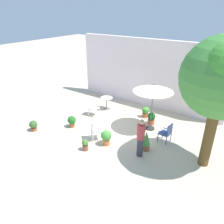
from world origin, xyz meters
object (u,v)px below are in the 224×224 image
potted_plant_5 (146,141)px  potted_plant_6 (85,145)px  potted_plant_0 (145,112)px  potted_plant_1 (106,137)px  patio_umbrella_0 (153,89)px  potted_plant_2 (72,121)px  standing_person (141,138)px  shade_tree (224,78)px  patio_chair_2 (167,132)px  potted_plant_3 (151,118)px  cafe_table_0 (107,101)px  patio_chair_1 (95,129)px  patio_chair_0 (93,107)px  potted_plant_4 (33,125)px

potted_plant_5 → potted_plant_6: (-2.11, -1.49, -0.19)m
potted_plant_0 → potted_plant_1: (-0.19, -3.42, 0.07)m
patio_umbrella_0 → potted_plant_2: (-3.36, -2.09, -1.79)m
standing_person → shade_tree: bearing=22.6°
potted_plant_2 → potted_plant_5: potted_plant_5 is taller
shade_tree → potted_plant_6: 5.81m
patio_chair_2 → potted_plant_3: bearing=137.8°
cafe_table_0 → patio_umbrella_0: bearing=-11.6°
cafe_table_0 → patio_chair_1: patio_chair_1 is taller
patio_chair_1 → potted_plant_5: patio_chair_1 is taller
patio_chair_0 → potted_plant_4: 3.28m
standing_person → patio_chair_2: bearing=71.6°
cafe_table_0 → potted_plant_6: size_ratio=1.47×
potted_plant_4 → potted_plant_6: potted_plant_4 is taller
potted_plant_4 → potted_plant_3: bearing=41.2°
patio_chair_1 → potted_plant_5: size_ratio=1.04×
potted_plant_4 → patio_umbrella_0: bearing=36.3°
cafe_table_0 → potted_plant_1: cafe_table_0 is taller
potted_plant_5 → standing_person: standing_person is taller
potted_plant_1 → potted_plant_4: bearing=-164.1°
patio_chair_1 → potted_plant_6: (0.17, -0.89, -0.28)m
cafe_table_0 → potted_plant_4: (-1.50, -4.08, -0.23)m
shade_tree → patio_chair_0: shade_tree is taller
patio_chair_0 → potted_plant_2: patio_chair_0 is taller
potted_plant_5 → potted_plant_6: 2.59m
patio_chair_2 → potted_plant_4: (-5.78, -2.74, -0.24)m
shade_tree → potted_plant_1: shade_tree is taller
cafe_table_0 → standing_person: standing_person is taller
cafe_table_0 → potted_plant_3: size_ratio=1.14×
potted_plant_2 → potted_plant_5: bearing=5.2°
patio_umbrella_0 → potted_plant_3: bearing=110.5°
patio_umbrella_0 → potted_plant_5: patio_umbrella_0 is taller
potted_plant_5 → potted_plant_0: bearing=117.2°
patio_umbrella_0 → potted_plant_6: patio_umbrella_0 is taller
potted_plant_0 → potted_plant_2: potted_plant_0 is taller
potted_plant_0 → standing_person: 3.60m
shade_tree → potted_plant_6: (-4.44, -1.96, -3.21)m
cafe_table_0 → patio_chair_2: patio_chair_2 is taller
patio_chair_1 → potted_plant_1: (0.67, -0.05, -0.15)m
standing_person → potted_plant_1: bearing=-174.8°
patio_chair_2 → patio_umbrella_0: bearing=148.4°
shade_tree → potted_plant_3: (-3.13, 1.75, -3.13)m
shade_tree → patio_umbrella_0: (-2.95, 1.25, -1.34)m
patio_chair_0 → patio_chair_1: (1.70, -1.89, 0.04)m
patio_chair_1 → potted_plant_3: patio_chair_1 is taller
shade_tree → patio_umbrella_0: shade_tree is taller
potted_plant_2 → potted_plant_4: potted_plant_2 is taller
potted_plant_6 → cafe_table_0: bearing=113.5°
shade_tree → potted_plant_4: shade_tree is taller
potted_plant_2 → potted_plant_6: potted_plant_2 is taller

